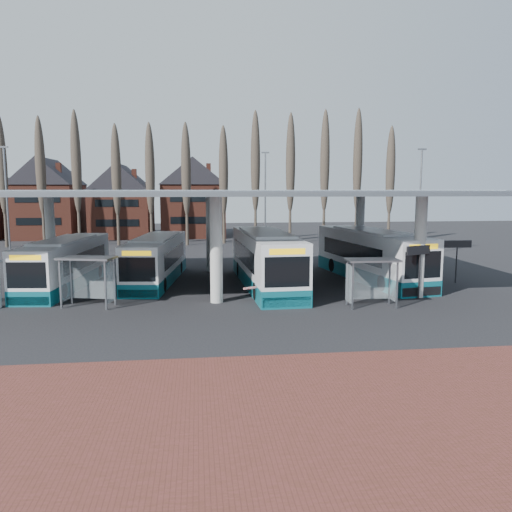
{
  "coord_description": "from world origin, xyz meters",
  "views": [
    {
      "loc": [
        -1.04,
        -25.36,
        6.38
      ],
      "look_at": [
        2.79,
        7.0,
        2.01
      ],
      "focal_mm": 35.0,
      "sensor_mm": 36.0,
      "label": 1
    }
  ],
  "objects": [
    {
      "name": "ground",
      "position": [
        0.0,
        0.0,
        0.0
      ],
      "size": [
        140.0,
        140.0,
        0.0
      ],
      "primitive_type": "plane",
      "color": "black",
      "rests_on": "ground"
    },
    {
      "name": "lamp_post_a",
      "position": [
        -18.0,
        22.0,
        5.34
      ],
      "size": [
        0.8,
        0.16,
        10.17
      ],
      "color": "slate",
      "rests_on": "ground"
    },
    {
      "name": "bus_1",
      "position": [
        -3.87,
        9.53,
        1.5
      ],
      "size": [
        3.77,
        11.64,
        3.18
      ],
      "rotation": [
        0.0,
        0.0,
        -0.12
      ],
      "color": "silver",
      "rests_on": "ground"
    },
    {
      "name": "bus_3",
      "position": [
        11.18,
        8.63,
        1.68
      ],
      "size": [
        4.55,
        13.09,
        3.56
      ],
      "rotation": [
        0.0,
        0.0,
        0.14
      ],
      "color": "silver",
      "rests_on": "ground"
    },
    {
      "name": "lamp_post_b",
      "position": [
        6.0,
        26.0,
        5.34
      ],
      "size": [
        0.8,
        0.16,
        10.17
      ],
      "color": "slate",
      "rests_on": "ground"
    },
    {
      "name": "bus_2",
      "position": [
        3.41,
        7.0,
        1.72
      ],
      "size": [
        3.32,
        13.24,
        3.65
      ],
      "rotation": [
        0.0,
        0.0,
        0.04
      ],
      "color": "silver",
      "rests_on": "ground"
    },
    {
      "name": "info_sign_0",
      "position": [
        11.82,
        2.04,
        2.64
      ],
      "size": [
        2.0,
        0.92,
        3.15
      ],
      "rotation": [
        0.0,
        0.0,
        0.39
      ],
      "color": "black",
      "rests_on": "ground"
    },
    {
      "name": "shelter_2",
      "position": [
        8.35,
        0.53,
        1.92
      ],
      "size": [
        2.87,
        1.48,
        2.64
      ],
      "rotation": [
        0.0,
        0.0,
        -0.02
      ],
      "color": "gray",
      "rests_on": "ground"
    },
    {
      "name": "shelter_1",
      "position": [
        -6.97,
        2.36,
        2.0
      ],
      "size": [
        3.24,
        2.16,
        2.75
      ],
      "rotation": [
        0.0,
        0.0,
        -0.25
      ],
      "color": "gray",
      "rests_on": "ground"
    },
    {
      "name": "barrier",
      "position": [
        2.43,
        2.12,
        0.84
      ],
      "size": [
        1.99,
        1.03,
        1.08
      ],
      "rotation": [
        0.0,
        0.0,
        0.44
      ],
      "color": "black",
      "rests_on": "ground"
    },
    {
      "name": "lamp_post_c",
      "position": [
        20.0,
        20.0,
        5.34
      ],
      "size": [
        0.8,
        0.16,
        10.17
      ],
      "color": "slate",
      "rests_on": "ground"
    },
    {
      "name": "townhouse_row",
      "position": [
        -15.75,
        44.0,
        5.94
      ],
      "size": [
        36.8,
        10.3,
        12.25
      ],
      "color": "#5F2B1F",
      "rests_on": "ground"
    },
    {
      "name": "bus_0",
      "position": [
        -9.64,
        8.24,
        1.5
      ],
      "size": [
        3.66,
        11.68,
        3.19
      ],
      "rotation": [
        0.0,
        0.0,
        -0.11
      ],
      "color": "silver",
      "rests_on": "ground"
    },
    {
      "name": "poplar_row",
      "position": [
        0.0,
        33.0,
        8.78
      ],
      "size": [
        45.1,
        1.1,
        14.5
      ],
      "color": "#473D33",
      "rests_on": "ground"
    },
    {
      "name": "station_canopy",
      "position": [
        0.0,
        8.0,
        5.68
      ],
      "size": [
        32.0,
        16.0,
        6.34
      ],
      "color": "#BBBBB6",
      "rests_on": "ground"
    },
    {
      "name": "brick_strip",
      "position": [
        0.0,
        -12.0,
        0.01
      ],
      "size": [
        70.0,
        10.0,
        0.03
      ],
      "primitive_type": "cube",
      "color": "#5D2A25",
      "rests_on": "ground"
    },
    {
      "name": "info_sign_1",
      "position": [
        16.53,
        6.48,
        2.46
      ],
      "size": [
        1.97,
        0.16,
        2.93
      ],
      "rotation": [
        0.0,
        0.0,
        -0.03
      ],
      "color": "black",
      "rests_on": "ground"
    }
  ]
}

